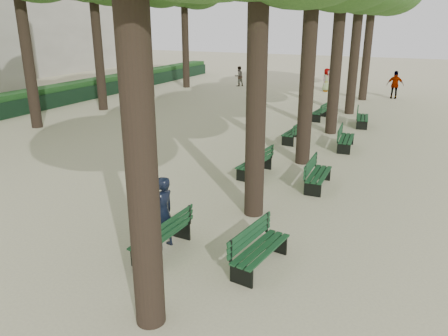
% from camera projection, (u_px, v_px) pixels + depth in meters
% --- Properties ---
extents(ground, '(120.00, 120.00, 0.00)m').
position_uv_depth(ground, '(146.00, 251.00, 10.08)').
color(ground, '#C2BB92').
rests_on(ground, ground).
extents(bench_left_0, '(0.65, 1.82, 0.92)m').
position_uv_depth(bench_left_0, '(162.00, 242.00, 9.96)').
color(bench_left_0, black).
rests_on(bench_left_0, ground).
extents(bench_left_1, '(0.77, 1.85, 0.92)m').
position_uv_depth(bench_left_1, '(254.00, 167.00, 14.98)').
color(bench_left_1, black).
rests_on(bench_left_1, ground).
extents(bench_left_2, '(0.67, 1.83, 0.92)m').
position_uv_depth(bench_left_2, '(294.00, 136.00, 19.06)').
color(bench_left_2, black).
rests_on(bench_left_2, ground).
extents(bench_left_3, '(0.70, 1.84, 0.92)m').
position_uv_depth(bench_left_3, '(320.00, 115.00, 23.32)').
color(bench_left_3, black).
rests_on(bench_left_3, ground).
extents(bench_right_0, '(0.81, 1.86, 0.92)m').
position_uv_depth(bench_right_0, '(260.00, 256.00, 9.35)').
color(bench_right_0, black).
rests_on(bench_right_0, ground).
extents(bench_right_1, '(0.63, 1.82, 0.92)m').
position_uv_depth(bench_right_1, '(318.00, 180.00, 13.83)').
color(bench_right_1, black).
rests_on(bench_right_1, ground).
extents(bench_right_2, '(0.72, 1.84, 0.92)m').
position_uv_depth(bench_right_2, '(346.00, 143.00, 17.98)').
color(bench_right_2, black).
rests_on(bench_right_2, ground).
extents(bench_right_3, '(0.80, 1.86, 0.92)m').
position_uv_depth(bench_right_3, '(362.00, 121.00, 21.86)').
color(bench_right_3, black).
rests_on(bench_right_3, ground).
extents(man_with_map, '(0.67, 0.76, 1.76)m').
position_uv_depth(man_with_map, '(163.00, 213.00, 9.99)').
color(man_with_map, black).
rests_on(man_with_map, ground).
extents(pedestrian_d, '(0.61, 0.89, 1.69)m').
position_uv_depth(pedestrian_d, '(326.00, 80.00, 32.37)').
color(pedestrian_d, '#262628').
rests_on(pedestrian_d, ground).
extents(pedestrian_a, '(0.68, 0.81, 1.56)m').
position_uv_depth(pedestrian_a, '(239.00, 76.00, 34.98)').
color(pedestrian_a, '#262628').
rests_on(pedestrian_a, ground).
extents(pedestrian_c, '(1.12, 0.48, 1.85)m').
position_uv_depth(pedestrian_c, '(395.00, 85.00, 29.31)').
color(pedestrian_c, '#262628').
rests_on(pedestrian_c, ground).
extents(fence, '(0.08, 42.00, 0.90)m').
position_uv_depth(fence, '(39.00, 104.00, 25.37)').
color(fence, black).
rests_on(fence, ground).
extents(hedge, '(1.20, 42.00, 1.20)m').
position_uv_depth(hedge, '(30.00, 100.00, 25.60)').
color(hedge, '#164218').
rests_on(hedge, ground).
extents(building_far, '(12.00, 16.00, 7.00)m').
position_uv_depth(building_far, '(51.00, 35.00, 47.89)').
color(building_far, '#B7B2A3').
rests_on(building_far, ground).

